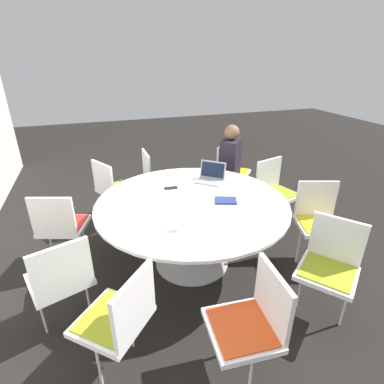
{
  "coord_description": "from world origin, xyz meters",
  "views": [
    {
      "loc": [
        -2.52,
        0.84,
        2.07
      ],
      "look_at": [
        0.0,
        0.0,
        0.84
      ],
      "focal_mm": 28.0,
      "sensor_mm": 36.0,
      "label": 1
    }
  ],
  "objects_px": {
    "chair_3": "(61,223)",
    "chair_9": "(275,188)",
    "chair_4": "(61,276)",
    "laptop": "(211,176)",
    "chair_2": "(113,186)",
    "coffee_cup": "(180,225)",
    "person_0": "(231,161)",
    "chair_7": "(330,262)",
    "chair_6": "(252,319)",
    "chair_5": "(120,316)",
    "spiral_notebook": "(226,200)",
    "chair_8": "(318,217)",
    "chair_0": "(230,168)",
    "chair_1": "(156,176)",
    "cell_phone": "(171,188)"
  },
  "relations": [
    {
      "from": "chair_4",
      "to": "chair_7",
      "type": "relative_size",
      "value": 1.0
    },
    {
      "from": "chair_2",
      "to": "cell_phone",
      "type": "relative_size",
      "value": 5.96
    },
    {
      "from": "chair_0",
      "to": "chair_5",
      "type": "xyz_separation_m",
      "value": [
        -2.28,
        1.85,
        0.0
      ]
    },
    {
      "from": "chair_4",
      "to": "person_0",
      "type": "bearing_deg",
      "value": 16.3
    },
    {
      "from": "chair_0",
      "to": "coffee_cup",
      "type": "distance_m",
      "value": 2.17
    },
    {
      "from": "chair_8",
      "to": "coffee_cup",
      "type": "distance_m",
      "value": 1.56
    },
    {
      "from": "chair_2",
      "to": "laptop",
      "type": "bearing_deg",
      "value": 28.16
    },
    {
      "from": "chair_1",
      "to": "chair_7",
      "type": "xyz_separation_m",
      "value": [
        -2.32,
        -0.94,
        0.0
      ]
    },
    {
      "from": "chair_3",
      "to": "chair_9",
      "type": "distance_m",
      "value": 2.52
    },
    {
      "from": "chair_5",
      "to": "person_0",
      "type": "xyz_separation_m",
      "value": [
        2.04,
        -1.75,
        0.19
      ]
    },
    {
      "from": "spiral_notebook",
      "to": "coffee_cup",
      "type": "xyz_separation_m",
      "value": [
        -0.36,
        0.58,
        0.03
      ]
    },
    {
      "from": "chair_6",
      "to": "laptop",
      "type": "relative_size",
      "value": 2.31
    },
    {
      "from": "chair_0",
      "to": "spiral_notebook",
      "type": "height_order",
      "value": "chair_0"
    },
    {
      "from": "laptop",
      "to": "spiral_notebook",
      "type": "bearing_deg",
      "value": -55.01
    },
    {
      "from": "chair_5",
      "to": "chair_6",
      "type": "height_order",
      "value": "same"
    },
    {
      "from": "chair_1",
      "to": "chair_6",
      "type": "height_order",
      "value": "same"
    },
    {
      "from": "chair_4",
      "to": "chair_8",
      "type": "xyz_separation_m",
      "value": [
        0.14,
        -2.49,
        0.0
      ]
    },
    {
      "from": "chair_6",
      "to": "person_0",
      "type": "height_order",
      "value": "person_0"
    },
    {
      "from": "person_0",
      "to": "chair_7",
      "type": "bearing_deg",
      "value": 39.34
    },
    {
      "from": "laptop",
      "to": "cell_phone",
      "type": "distance_m",
      "value": 0.5
    },
    {
      "from": "chair_4",
      "to": "laptop",
      "type": "xyz_separation_m",
      "value": [
        0.92,
        -1.59,
        0.27
      ]
    },
    {
      "from": "chair_1",
      "to": "chair_9",
      "type": "xyz_separation_m",
      "value": [
        -0.89,
        -1.33,
        0.0
      ]
    },
    {
      "from": "laptop",
      "to": "spiral_notebook",
      "type": "distance_m",
      "value": 0.54
    },
    {
      "from": "chair_1",
      "to": "chair_7",
      "type": "height_order",
      "value": "same"
    },
    {
      "from": "chair_1",
      "to": "spiral_notebook",
      "type": "distance_m",
      "value": 1.5
    },
    {
      "from": "chair_5",
      "to": "person_0",
      "type": "distance_m",
      "value": 2.7
    },
    {
      "from": "chair_5",
      "to": "spiral_notebook",
      "type": "height_order",
      "value": "chair_5"
    },
    {
      "from": "spiral_notebook",
      "to": "chair_9",
      "type": "bearing_deg",
      "value": -60.08
    },
    {
      "from": "chair_0",
      "to": "chair_4",
      "type": "height_order",
      "value": "same"
    },
    {
      "from": "chair_1",
      "to": "person_0",
      "type": "bearing_deg",
      "value": 73.15
    },
    {
      "from": "coffee_cup",
      "to": "spiral_notebook",
      "type": "bearing_deg",
      "value": -58.02
    },
    {
      "from": "chair_3",
      "to": "chair_5",
      "type": "bearing_deg",
      "value": -53.94
    },
    {
      "from": "chair_2",
      "to": "coffee_cup",
      "type": "bearing_deg",
      "value": -13.75
    },
    {
      "from": "chair_4",
      "to": "spiral_notebook",
      "type": "height_order",
      "value": "chair_4"
    },
    {
      "from": "chair_7",
      "to": "coffee_cup",
      "type": "distance_m",
      "value": 1.27
    },
    {
      "from": "person_0",
      "to": "cell_phone",
      "type": "height_order",
      "value": "person_0"
    },
    {
      "from": "chair_2",
      "to": "chair_5",
      "type": "distance_m",
      "value": 2.15
    },
    {
      "from": "chair_9",
      "to": "spiral_notebook",
      "type": "distance_m",
      "value": 1.1
    },
    {
      "from": "coffee_cup",
      "to": "chair_1",
      "type": "bearing_deg",
      "value": -5.79
    },
    {
      "from": "chair_2",
      "to": "coffee_cup",
      "type": "xyz_separation_m",
      "value": [
        -1.6,
        -0.42,
        0.26
      ]
    },
    {
      "from": "person_0",
      "to": "chair_8",
      "type": "bearing_deg",
      "value": 55.38
    },
    {
      "from": "person_0",
      "to": "cell_phone",
      "type": "relative_size",
      "value": 8.35
    },
    {
      "from": "chair_1",
      "to": "chair_2",
      "type": "height_order",
      "value": "same"
    },
    {
      "from": "chair_7",
      "to": "person_0",
      "type": "xyz_separation_m",
      "value": [
        2.03,
        -0.06,
        0.19
      ]
    },
    {
      "from": "chair_0",
      "to": "chair_3",
      "type": "height_order",
      "value": "same"
    },
    {
      "from": "chair_6",
      "to": "chair_8",
      "type": "distance_m",
      "value": 1.62
    },
    {
      "from": "chair_8",
      "to": "chair_9",
      "type": "bearing_deg",
      "value": -69.76
    },
    {
      "from": "chair_0",
      "to": "chair_6",
      "type": "bearing_deg",
      "value": 19.01
    },
    {
      "from": "chair_1",
      "to": "chair_5",
      "type": "bearing_deg",
      "value": -18.6
    },
    {
      "from": "chair_0",
      "to": "coffee_cup",
      "type": "height_order",
      "value": "chair_0"
    }
  ]
}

